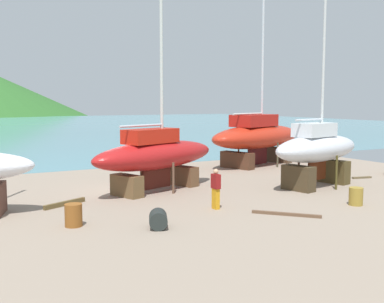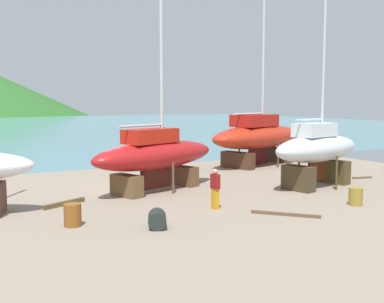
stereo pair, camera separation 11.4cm
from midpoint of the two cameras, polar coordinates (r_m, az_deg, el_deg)
ground_plane at (r=22.50m, az=-6.69°, el=-5.64°), size 41.90×41.90×0.00m
sailboat_small_center at (r=24.01m, az=-4.25°, el=-0.40°), size 8.26×4.76×11.88m
sailboat_far_slipway at (r=33.94m, az=8.08°, el=1.89°), size 10.00×5.94×16.94m
sailboat_large_starboard at (r=25.89m, az=15.06°, el=0.25°), size 6.97×3.59×10.89m
worker at (r=20.01m, az=2.99°, el=-4.47°), size 0.25×0.44×1.72m
barrel_rust_near at (r=17.90m, az=-14.08°, el=-7.47°), size 0.72×0.72×0.84m
barrel_tipped_center at (r=17.19m, az=-4.05°, el=-8.17°), size 0.96×1.10×0.66m
barrel_ochre at (r=22.00m, az=19.34°, el=-5.16°), size 0.78×0.78×0.79m
timber_plank_far at (r=21.51m, az=-15.03°, el=-6.08°), size 2.04×1.11×0.20m
timber_short_cross at (r=19.39m, az=11.42°, el=-7.45°), size 1.98×2.14×0.12m
timber_plank_near at (r=29.74m, az=20.02°, el=-2.99°), size 1.25×0.46×0.10m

